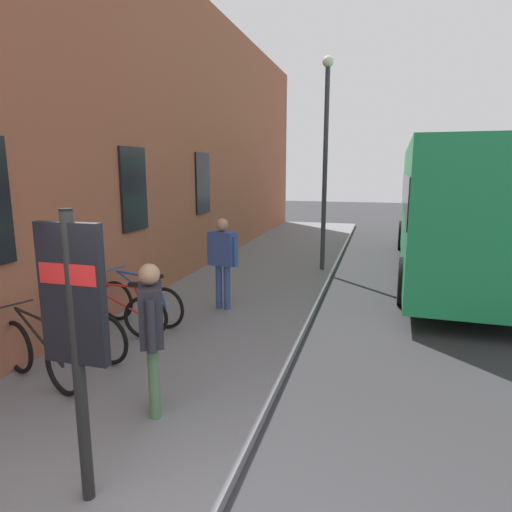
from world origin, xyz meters
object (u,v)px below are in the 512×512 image
Objects in this scene: city_bus at (454,202)px; street_lamp at (326,148)px; bicycle_leaning_wall at (81,332)px; bicycle_beside_lamp at (141,303)px; pedestrian_by_facade at (152,324)px; transit_info_sign at (74,313)px; bicycle_nearest_sign at (114,315)px; pedestrian_crossing_street at (222,254)px; bicycle_mid_rack at (39,354)px.

street_lamp is (-1.00, 3.30, 1.39)m from city_bus.
bicycle_leaning_wall is at bearing 142.33° from city_bus.
pedestrian_by_facade is (-2.56, -1.62, 0.65)m from bicycle_beside_lamp.
transit_info_sign is 9.23m from street_lamp.
pedestrian_by_facade reaches higher than bicycle_nearest_sign.
bicycle_nearest_sign is 9.14m from city_bus.
street_lamp reaches higher than bicycle_beside_lamp.
bicycle_beside_lamp is 1.00× the size of pedestrian_crossing_street.
bicycle_mid_rack is 1.86m from pedestrian_by_facade.
bicycle_mid_rack is at bearing 160.83° from street_lamp.
pedestrian_by_facade is at bearing -121.90° from bicycle_leaning_wall.
bicycle_beside_lamp is 0.17× the size of city_bus.
bicycle_mid_rack is at bearing -179.82° from bicycle_leaning_wall.
bicycle_nearest_sign and bicycle_beside_lamp have the same top height.
bicycle_nearest_sign is at bearing 42.35° from pedestrian_by_facade.
bicycle_nearest_sign is 0.73× the size of transit_info_sign.
transit_info_sign is 5.18m from pedestrian_crossing_street.
bicycle_leaning_wall is 0.32× the size of street_lamp.
bicycle_mid_rack and bicycle_beside_lamp have the same top height.
street_lamp reaches higher than pedestrian_crossing_street.
bicycle_mid_rack is at bearing 81.86° from pedestrian_by_facade.
city_bus is 3.72m from street_lamp.
bicycle_leaning_wall is 7.67m from street_lamp.
transit_info_sign reaches higher than pedestrian_by_facade.
pedestrian_crossing_street is at bearing 8.23° from pedestrian_by_facade.
bicycle_leaning_wall is 1.00× the size of bicycle_nearest_sign.
pedestrian_crossing_street is (1.22, -1.08, 0.68)m from bicycle_beside_lamp.
street_lamp is at bearing -21.38° from bicycle_leaning_wall.
street_lamp is at bearing 106.80° from city_bus.
bicycle_leaning_wall is 3.03m from pedestrian_crossing_street.
pedestrian_crossing_street is at bearing -41.41° from bicycle_beside_lamp.
pedestrian_crossing_street is (5.11, 0.64, -0.53)m from transit_info_sign.
bicycle_leaning_wall is at bearing 58.10° from pedestrian_by_facade.
pedestrian_by_facade is at bearing -137.65° from bicycle_nearest_sign.
bicycle_leaning_wall is 0.73× the size of transit_info_sign.
transit_info_sign is at bearing -156.17° from bicycle_beside_lamp.
city_bus is at bearing -34.84° from bicycle_mid_rack.
bicycle_mid_rack is 0.70× the size of transit_info_sign.
city_bus is at bearing -40.52° from bicycle_nearest_sign.
transit_info_sign is 1.45m from pedestrian_by_facade.
bicycle_mid_rack is 2.31m from bicycle_beside_lamp.
bicycle_mid_rack is at bearing 178.77° from bicycle_nearest_sign.
bicycle_leaning_wall is at bearing 156.30° from pedestrian_crossing_street.
transit_info_sign reaches higher than pedestrian_crossing_street.
bicycle_leaning_wall is 0.78m from bicycle_nearest_sign.
bicycle_leaning_wall is at bearing 0.18° from bicycle_mid_rack.
city_bus reaches higher than bicycle_mid_rack.
city_bus is 6.87m from pedestrian_crossing_street.
pedestrian_by_facade is (1.33, 0.09, -0.56)m from transit_info_sign.
pedestrian_by_facade reaches higher than bicycle_leaning_wall.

